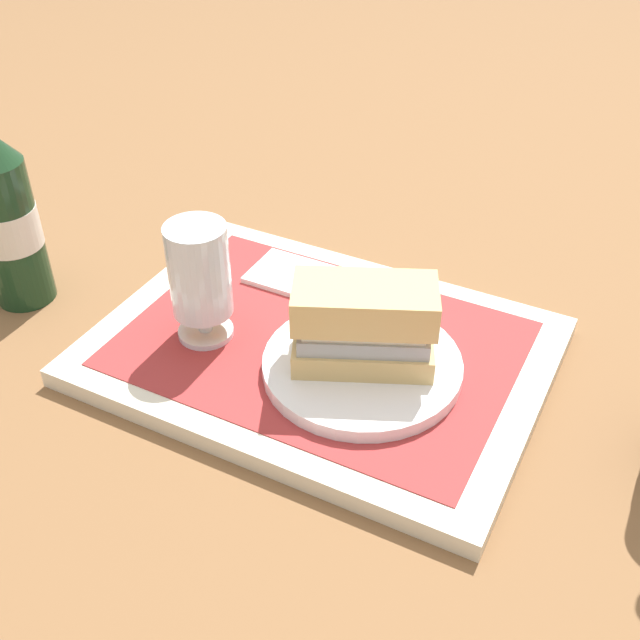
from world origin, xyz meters
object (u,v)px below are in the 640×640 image
at_px(sandwich, 360,324).
at_px(beer_bottle, 5,215).
at_px(plate, 362,366).
at_px(beer_glass, 200,279).

height_order(sandwich, beer_bottle, beer_bottle).
distance_m(plate, sandwich, 0.05).
bearing_deg(beer_bottle, beer_glass, -176.57).
xyz_separation_m(plate, beer_bottle, (0.40, 0.03, 0.08)).
bearing_deg(beer_bottle, plate, -175.10).
height_order(sandwich, beer_glass, beer_glass).
xyz_separation_m(plate, beer_glass, (0.16, 0.02, 0.06)).
xyz_separation_m(beer_glass, beer_bottle, (0.23, 0.01, 0.02)).
bearing_deg(sandwich, plate, 180.00).
relative_size(beer_glass, beer_bottle, 0.47).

